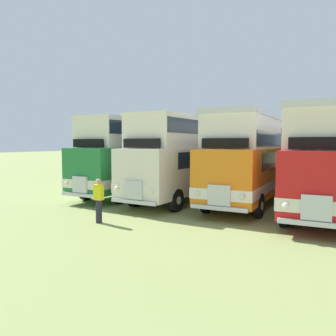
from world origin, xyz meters
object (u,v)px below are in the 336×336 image
(bus_first_in_row, at_px, (140,153))
(bus_third_in_row, at_px, (252,157))
(bus_fourth_in_row, at_px, (325,159))
(bus_second_in_row, at_px, (188,155))
(marshal_person, at_px, (99,200))

(bus_first_in_row, distance_m, bus_third_in_row, 6.86)
(bus_fourth_in_row, bearing_deg, bus_first_in_row, 179.26)
(bus_fourth_in_row, bearing_deg, bus_second_in_row, -177.60)
(bus_second_in_row, bearing_deg, bus_first_in_row, 173.03)
(bus_first_in_row, bearing_deg, bus_second_in_row, -6.97)
(bus_first_in_row, height_order, bus_fourth_in_row, bus_fourth_in_row)
(bus_fourth_in_row, xyz_separation_m, marshal_person, (-7.44, -7.11, -1.48))
(bus_third_in_row, xyz_separation_m, marshal_person, (-4.01, -7.31, -1.47))
(bus_first_in_row, distance_m, bus_second_in_row, 3.46)
(bus_second_in_row, xyz_separation_m, bus_third_in_row, (3.43, 0.48, -0.11))
(bus_first_in_row, height_order, bus_third_in_row, bus_third_in_row)
(bus_first_in_row, bearing_deg, marshal_person, -68.51)
(marshal_person, bearing_deg, bus_first_in_row, 111.49)
(bus_second_in_row, relative_size, marshal_person, 5.82)
(bus_first_in_row, relative_size, bus_second_in_row, 1.02)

